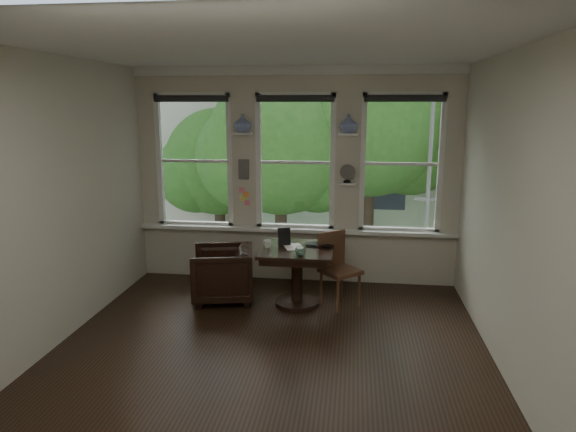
# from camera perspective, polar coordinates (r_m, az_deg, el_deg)

# --- Properties ---
(ground) EXTENTS (4.50, 4.50, 0.00)m
(ground) POSITION_cam_1_polar(r_m,az_deg,el_deg) (5.53, -1.96, -14.52)
(ground) COLOR black
(ground) RESTS_ON ground
(ceiling) EXTENTS (4.50, 4.50, 0.00)m
(ceiling) POSITION_cam_1_polar(r_m,az_deg,el_deg) (4.96, -2.23, 18.15)
(ceiling) COLOR silver
(ceiling) RESTS_ON ground
(wall_back) EXTENTS (4.50, 0.00, 4.50)m
(wall_back) POSITION_cam_1_polar(r_m,az_deg,el_deg) (7.23, 0.84, 4.41)
(wall_back) COLOR beige
(wall_back) RESTS_ON ground
(wall_front) EXTENTS (4.50, 0.00, 4.50)m
(wall_front) POSITION_cam_1_polar(r_m,az_deg,el_deg) (2.92, -9.42, -7.85)
(wall_front) COLOR beige
(wall_front) RESTS_ON ground
(wall_left) EXTENTS (0.00, 4.50, 4.50)m
(wall_left) POSITION_cam_1_polar(r_m,az_deg,el_deg) (5.84, -24.45, 1.38)
(wall_left) COLOR beige
(wall_left) RESTS_ON ground
(wall_right) EXTENTS (0.00, 4.50, 4.50)m
(wall_right) POSITION_cam_1_polar(r_m,az_deg,el_deg) (5.17, 23.34, 0.19)
(wall_right) COLOR beige
(wall_right) RESTS_ON ground
(window_left) EXTENTS (1.10, 0.12, 1.90)m
(window_left) POSITION_cam_1_polar(r_m,az_deg,el_deg) (7.51, -10.28, 6.05)
(window_left) COLOR white
(window_left) RESTS_ON ground
(window_center) EXTENTS (1.10, 0.12, 1.90)m
(window_center) POSITION_cam_1_polar(r_m,az_deg,el_deg) (7.21, 0.85, 5.99)
(window_center) COLOR white
(window_center) RESTS_ON ground
(window_right) EXTENTS (1.10, 0.12, 1.90)m
(window_right) POSITION_cam_1_polar(r_m,az_deg,el_deg) (7.19, 12.47, 5.68)
(window_right) COLOR white
(window_right) RESTS_ON ground
(shelf_left) EXTENTS (0.26, 0.16, 0.03)m
(shelf_left) POSITION_cam_1_polar(r_m,az_deg,el_deg) (7.19, -5.06, 9.13)
(shelf_left) COLOR white
(shelf_left) RESTS_ON ground
(shelf_right) EXTENTS (0.26, 0.16, 0.03)m
(shelf_right) POSITION_cam_1_polar(r_m,az_deg,el_deg) (7.03, 6.72, 9.02)
(shelf_right) COLOR white
(shelf_right) RESTS_ON ground
(intercom) EXTENTS (0.14, 0.06, 0.28)m
(intercom) POSITION_cam_1_polar(r_m,az_deg,el_deg) (7.27, -4.93, 5.20)
(intercom) COLOR #59544F
(intercom) RESTS_ON ground
(sticky_notes) EXTENTS (0.16, 0.01, 0.24)m
(sticky_notes) POSITION_cam_1_polar(r_m,az_deg,el_deg) (7.32, -4.87, 2.49)
(sticky_notes) COLOR pink
(sticky_notes) RESTS_ON ground
(desk_fan) EXTENTS (0.20, 0.20, 0.24)m
(desk_fan) POSITION_cam_1_polar(r_m,az_deg,el_deg) (7.06, 6.60, 4.39)
(desk_fan) COLOR #59544F
(desk_fan) RESTS_ON ground
(vase_left) EXTENTS (0.24, 0.24, 0.25)m
(vase_left) POSITION_cam_1_polar(r_m,az_deg,el_deg) (7.19, -5.08, 10.23)
(vase_left) COLOR silver
(vase_left) RESTS_ON shelf_left
(vase_right) EXTENTS (0.24, 0.24, 0.25)m
(vase_right) POSITION_cam_1_polar(r_m,az_deg,el_deg) (7.02, 6.75, 10.15)
(vase_right) COLOR silver
(vase_right) RESTS_ON shelf_right
(table) EXTENTS (0.90, 0.90, 0.75)m
(table) POSITION_cam_1_polar(r_m,az_deg,el_deg) (6.49, 1.01, -6.76)
(table) COLOR black
(table) RESTS_ON ground
(armchair_left) EXTENTS (0.91, 0.90, 0.70)m
(armchair_left) POSITION_cam_1_polar(r_m,az_deg,el_deg) (6.71, -7.30, -6.39)
(armchair_left) COLOR black
(armchair_left) RESTS_ON ground
(cushion_red) EXTENTS (0.45, 0.45, 0.06)m
(cushion_red) POSITION_cam_1_polar(r_m,az_deg,el_deg) (6.68, -7.33, -5.60)
(cushion_red) COLOR maroon
(cushion_red) RESTS_ON armchair_left
(side_chair_right) EXTENTS (0.59, 0.59, 0.92)m
(side_chair_right) POSITION_cam_1_polar(r_m,az_deg,el_deg) (6.48, 5.83, -6.04)
(side_chair_right) COLOR #462319
(side_chair_right) RESTS_ON ground
(laptop) EXTENTS (0.41, 0.34, 0.03)m
(laptop) POSITION_cam_1_polar(r_m,az_deg,el_deg) (6.42, 3.16, -3.35)
(laptop) COLOR black
(laptop) RESTS_ON table
(mug) EXTENTS (0.12, 0.12, 0.09)m
(mug) POSITION_cam_1_polar(r_m,az_deg,el_deg) (6.39, -2.31, -3.12)
(mug) COLOR white
(mug) RESTS_ON table
(drinking_glass) EXTENTS (0.15, 0.15, 0.10)m
(drinking_glass) POSITION_cam_1_polar(r_m,az_deg,el_deg) (6.04, 1.40, -3.98)
(drinking_glass) COLOR white
(drinking_glass) RESTS_ON table
(tablet) EXTENTS (0.17, 0.12, 0.22)m
(tablet) POSITION_cam_1_polar(r_m,az_deg,el_deg) (6.48, -0.42, -2.30)
(tablet) COLOR black
(tablet) RESTS_ON table
(papers) EXTENTS (0.31, 0.36, 0.00)m
(papers) POSITION_cam_1_polar(r_m,az_deg,el_deg) (6.42, 0.61, -3.43)
(papers) COLOR silver
(papers) RESTS_ON table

